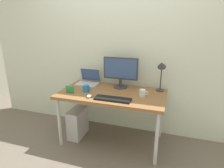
{
  "coord_description": "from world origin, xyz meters",
  "views": [
    {
      "loc": [
        0.74,
        -2.28,
        1.61
      ],
      "look_at": [
        0.0,
        0.0,
        0.84
      ],
      "focal_mm": 31.06,
      "sensor_mm": 36.0,
      "label": 1
    }
  ],
  "objects_px": {
    "monitor": "(121,71)",
    "photo_frame": "(70,89)",
    "computer_tower": "(78,123)",
    "laptop": "(89,80)",
    "keyboard": "(113,99)",
    "mouse": "(89,96)",
    "desk": "(112,97)",
    "desk_lamp": "(161,69)",
    "glass_cup": "(143,93)",
    "coffee_mug": "(86,88)"
  },
  "relations": [
    {
      "from": "glass_cup",
      "to": "photo_frame",
      "type": "relative_size",
      "value": 1.04
    },
    {
      "from": "computer_tower",
      "to": "desk_lamp",
      "type": "bearing_deg",
      "value": 14.15
    },
    {
      "from": "mouse",
      "to": "coffee_mug",
      "type": "height_order",
      "value": "coffee_mug"
    },
    {
      "from": "photo_frame",
      "to": "glass_cup",
      "type": "bearing_deg",
      "value": 10.88
    },
    {
      "from": "laptop",
      "to": "glass_cup",
      "type": "bearing_deg",
      "value": -16.46
    },
    {
      "from": "computer_tower",
      "to": "laptop",
      "type": "bearing_deg",
      "value": 78.62
    },
    {
      "from": "laptop",
      "to": "keyboard",
      "type": "xyz_separation_m",
      "value": [
        0.54,
        -0.49,
        -0.05
      ]
    },
    {
      "from": "monitor",
      "to": "computer_tower",
      "type": "bearing_deg",
      "value": -153.53
    },
    {
      "from": "desk",
      "to": "glass_cup",
      "type": "xyz_separation_m",
      "value": [
        0.4,
        0.01,
        0.1
      ]
    },
    {
      "from": "mouse",
      "to": "laptop",
      "type": "bearing_deg",
      "value": 115.42
    },
    {
      "from": "mouse",
      "to": "computer_tower",
      "type": "distance_m",
      "value": 0.64
    },
    {
      "from": "mouse",
      "to": "glass_cup",
      "type": "xyz_separation_m",
      "value": [
        0.62,
        0.25,
        0.02
      ]
    },
    {
      "from": "computer_tower",
      "to": "monitor",
      "type": "bearing_deg",
      "value": 26.47
    },
    {
      "from": "desk_lamp",
      "to": "monitor",
      "type": "bearing_deg",
      "value": -179.95
    },
    {
      "from": "glass_cup",
      "to": "monitor",
      "type": "bearing_deg",
      "value": 146.56
    },
    {
      "from": "desk",
      "to": "computer_tower",
      "type": "height_order",
      "value": "desk"
    },
    {
      "from": "desk_lamp",
      "to": "keyboard",
      "type": "relative_size",
      "value": 0.98
    },
    {
      "from": "photo_frame",
      "to": "monitor",
      "type": "bearing_deg",
      "value": 35.86
    },
    {
      "from": "desk",
      "to": "mouse",
      "type": "relative_size",
      "value": 15.45
    },
    {
      "from": "desk",
      "to": "mouse",
      "type": "bearing_deg",
      "value": -131.41
    },
    {
      "from": "coffee_mug",
      "to": "computer_tower",
      "type": "distance_m",
      "value": 0.59
    },
    {
      "from": "mouse",
      "to": "desk",
      "type": "bearing_deg",
      "value": 48.59
    },
    {
      "from": "desk_lamp",
      "to": "computer_tower",
      "type": "relative_size",
      "value": 1.03
    },
    {
      "from": "desk",
      "to": "laptop",
      "type": "xyz_separation_m",
      "value": [
        -0.46,
        0.26,
        0.12
      ]
    },
    {
      "from": "coffee_mug",
      "to": "keyboard",
      "type": "bearing_deg",
      "value": -21.34
    },
    {
      "from": "mouse",
      "to": "glass_cup",
      "type": "distance_m",
      "value": 0.67
    },
    {
      "from": "desk_lamp",
      "to": "keyboard",
      "type": "distance_m",
      "value": 0.76
    },
    {
      "from": "photo_frame",
      "to": "keyboard",
      "type": "bearing_deg",
      "value": -5.86
    },
    {
      "from": "coffee_mug",
      "to": "monitor",
      "type": "bearing_deg",
      "value": 38.63
    },
    {
      "from": "monitor",
      "to": "computer_tower",
      "type": "relative_size",
      "value": 1.16
    },
    {
      "from": "keyboard",
      "to": "photo_frame",
      "type": "xyz_separation_m",
      "value": [
        -0.61,
        0.06,
        0.04
      ]
    },
    {
      "from": "mouse",
      "to": "coffee_mug",
      "type": "distance_m",
      "value": 0.22
    },
    {
      "from": "glass_cup",
      "to": "computer_tower",
      "type": "height_order",
      "value": "glass_cup"
    },
    {
      "from": "keyboard",
      "to": "laptop",
      "type": "bearing_deg",
      "value": 137.55
    },
    {
      "from": "coffee_mug",
      "to": "photo_frame",
      "type": "relative_size",
      "value": 1.09
    },
    {
      "from": "desk_lamp",
      "to": "keyboard",
      "type": "bearing_deg",
      "value": -137.03
    },
    {
      "from": "glass_cup",
      "to": "computer_tower",
      "type": "bearing_deg",
      "value": -177.2
    },
    {
      "from": "laptop",
      "to": "mouse",
      "type": "distance_m",
      "value": 0.56
    },
    {
      "from": "monitor",
      "to": "keyboard",
      "type": "height_order",
      "value": "monitor"
    },
    {
      "from": "desk",
      "to": "photo_frame",
      "type": "height_order",
      "value": "photo_frame"
    },
    {
      "from": "laptop",
      "to": "keyboard",
      "type": "bearing_deg",
      "value": -42.45
    },
    {
      "from": "laptop",
      "to": "keyboard",
      "type": "distance_m",
      "value": 0.73
    },
    {
      "from": "desk",
      "to": "keyboard",
      "type": "height_order",
      "value": "keyboard"
    },
    {
      "from": "monitor",
      "to": "photo_frame",
      "type": "xyz_separation_m",
      "value": [
        -0.57,
        -0.41,
        -0.2
      ]
    },
    {
      "from": "desk_lamp",
      "to": "laptop",
      "type": "bearing_deg",
      "value": 179.02
    },
    {
      "from": "monitor",
      "to": "keyboard",
      "type": "relative_size",
      "value": 1.11
    },
    {
      "from": "desk",
      "to": "keyboard",
      "type": "xyz_separation_m",
      "value": [
        0.08,
        -0.23,
        0.07
      ]
    },
    {
      "from": "desk_lamp",
      "to": "coffee_mug",
      "type": "xyz_separation_m",
      "value": [
        -0.94,
        -0.31,
        -0.26
      ]
    },
    {
      "from": "monitor",
      "to": "mouse",
      "type": "relative_size",
      "value": 5.43
    },
    {
      "from": "monitor",
      "to": "mouse",
      "type": "bearing_deg",
      "value": -118.3
    }
  ]
}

